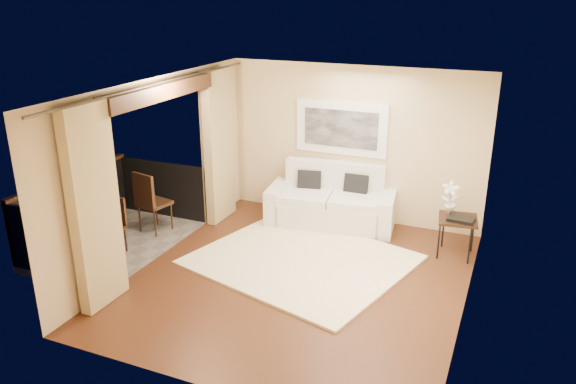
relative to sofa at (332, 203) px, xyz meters
The scene contains 18 objects.
floor 2.14m from the sofa, 83.73° to the right, with size 5.00×5.00×0.00m, color #4F2A17.
room_shell 3.56m from the sofa, 132.17° to the right, with size 5.00×6.40×5.00m.
balcony 3.73m from the sofa, 145.71° to the right, with size 1.81×2.60×1.17m.
curtains 2.98m from the sofa, 131.87° to the right, with size 0.16×4.80×2.64m.
artwork 1.31m from the sofa, 88.27° to the left, with size 1.62×0.07×0.92m.
rug 1.60m from the sofa, 87.72° to the right, with size 2.93×2.56×0.04m, color #FFF5CD.
sofa is the anchor object (origin of this frame).
side_table 2.21m from the sofa, 11.58° to the right, with size 0.64×0.64×0.61m.
tray 2.29m from the sofa, 13.34° to the right, with size 0.38×0.28×0.05m, color black.
orchid 2.08m from the sofa, ahead, with size 0.27×0.18×0.52m, color white.
bistro_table 4.07m from the sofa, 146.31° to the right, with size 0.62×0.62×0.69m.
balcony_chair_far 3.10m from the sofa, 149.39° to the right, with size 0.54×0.55×1.06m.
balcony_chair_near 3.64m from the sofa, 138.83° to the right, with size 0.40×0.41×0.89m.
ice_bucket 4.16m from the sofa, 148.45° to the right, with size 0.18×0.18×0.20m, color white.
candle 3.97m from the sofa, 147.71° to the right, with size 0.06×0.06×0.07m, color red.
vase 4.21m from the sofa, 143.70° to the right, with size 0.04×0.04×0.18m, color silver.
glass_a 3.97m from the sofa, 144.08° to the right, with size 0.06×0.06×0.12m, color silver.
glass_b 3.94m from the sofa, 145.22° to the right, with size 0.06×0.06×0.12m, color white.
Camera 1 is at (2.62, -6.55, 3.90)m, focal length 35.00 mm.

